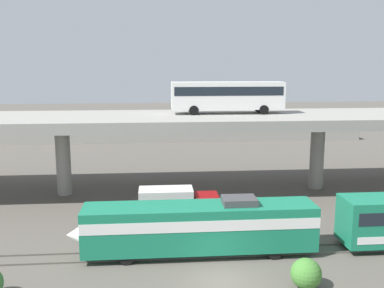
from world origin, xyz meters
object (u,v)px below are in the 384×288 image
train_locomotive (188,226)px  parked_car_1 (287,122)px  service_truck_west (176,204)px  parked_car_0 (252,122)px  transit_bus_on_overpass (227,94)px  parked_car_5 (73,125)px  parked_car_3 (190,125)px  parked_car_6 (231,125)px  parked_car_2 (315,123)px  parked_car_4 (160,123)px  parked_car_7 (129,123)px

train_locomotive → parked_car_1: train_locomotive is taller
service_truck_west → parked_car_0: (16.93, 46.85, 0.93)m
transit_bus_on_overpass → parked_car_5: size_ratio=2.77×
parked_car_5 → parked_car_3: bearing=176.0°
parked_car_0 → parked_car_6: size_ratio=1.09×
service_truck_west → parked_car_0: parked_car_0 is taller
transit_bus_on_overpass → parked_car_2: transit_bus_on_overpass is taller
service_truck_west → parked_car_4: size_ratio=1.63×
service_truck_west → parked_car_7: size_ratio=1.65×
parked_car_0 → parked_car_4: size_ratio=1.07×
parked_car_2 → parked_car_3: bearing=-178.4°
parked_car_2 → parked_car_7: size_ratio=1.00×
parked_car_1 → parked_car_7: 30.46m
parked_car_2 → parked_car_6: same height
parked_car_7 → parked_car_1: bearing=-1.2°
parked_car_2 → parked_car_4: 29.46m
parked_car_1 → parked_car_4: same height
parked_car_3 → parked_car_4: size_ratio=1.07×
parked_car_2 → parked_car_3: (-23.79, -0.66, 0.00)m
service_truck_west → parked_car_3: (4.74, 43.44, 0.93)m
parked_car_1 → parked_car_2: 5.22m
service_truck_west → parked_car_1: size_ratio=1.47×
parked_car_4 → train_locomotive: bearing=-88.5°
service_truck_west → parked_car_2: parked_car_2 is taller
parked_car_1 → parked_car_6: 12.11m
train_locomotive → parked_car_7: (-7.27, 53.37, 0.37)m
transit_bus_on_overpass → parked_car_1: (17.68, 35.66, -7.76)m
parked_car_2 → parked_car_7: same height
parked_car_2 → parked_car_4: same height
parked_car_4 → parked_car_0: bearing=2.4°
parked_car_3 → parked_car_6: same height
service_truck_west → parked_car_6: (12.11, 42.74, 0.93)m
parked_car_0 → parked_car_3: bearing=-164.3°
transit_bus_on_overpass → parked_car_7: bearing=-70.6°
parked_car_1 → parked_car_7: bearing=-1.2°
parked_car_2 → parked_car_1: bearing=156.8°
transit_bus_on_overpass → parked_car_2: bearing=-123.8°
transit_bus_on_overpass → parked_car_1: bearing=-116.4°
parked_car_4 → parked_car_7: 5.91m
parked_car_7 → parked_car_4: bearing=-6.6°
service_truck_west → parked_car_7: (-6.73, 46.79, 0.93)m
parked_car_3 → transit_bus_on_overpass: bearing=-87.7°
parked_car_2 → transit_bus_on_overpass: bearing=-123.8°
parked_car_3 → parked_car_4: (-5.60, 2.68, -0.00)m
transit_bus_on_overpass → parked_car_0: transit_bus_on_overpass is taller
parked_car_1 → parked_car_6: size_ratio=1.13×
parked_car_5 → transit_bus_on_overpass: bearing=123.4°
parked_car_0 → service_truck_west: bearing=-109.9°
train_locomotive → parked_car_6: bearing=-103.2°
train_locomotive → transit_bus_on_overpass: bearing=-107.9°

